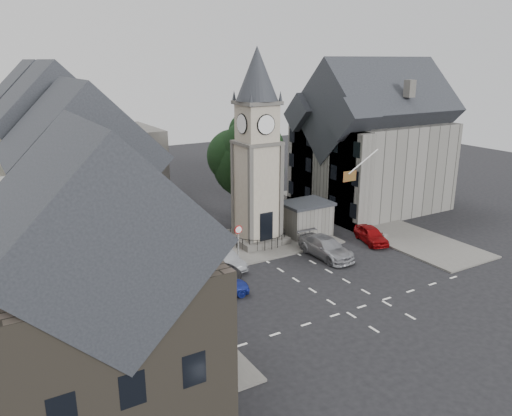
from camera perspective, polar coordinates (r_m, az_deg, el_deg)
ground at (r=37.13m, az=6.48°, el=-7.66°), size 120.00×120.00×0.00m
pavement_west at (r=37.07m, az=-15.27°, el=-8.10°), size 6.00×30.00×0.14m
pavement_east at (r=50.10m, az=12.00°, el=-1.34°), size 6.00×26.00×0.14m
central_island at (r=43.98m, az=1.79°, el=-3.51°), size 10.00×8.00×0.16m
road_markings at (r=33.37m, az=12.24°, el=-10.88°), size 20.00×8.00×0.01m
clock_tower at (r=41.12m, az=0.12°, el=6.70°), size 4.86×4.86×16.25m
stone_shelter at (r=44.88m, az=5.71°, el=-1.18°), size 4.30×3.30×3.08m
town_tree at (r=46.57m, az=-0.92°, el=6.44°), size 7.20×7.20×10.80m
warning_sign_post at (r=38.99m, az=-2.01°, el=-3.14°), size 0.70×0.19×2.85m
terrace_pink at (r=44.00m, az=-23.26°, el=3.96°), size 8.10×7.60×12.80m
terrace_cream at (r=36.26m, az=-21.47°, el=1.70°), size 8.10×7.60×12.80m
terrace_tudor at (r=28.78m, az=-18.65°, el=-2.54°), size 8.10×7.60×12.00m
building_sw_stone at (r=20.70m, az=-17.00°, el=-12.58°), size 8.60×7.60×10.40m
backdrop_west at (r=56.64m, az=-21.19°, el=4.07°), size 20.00×10.00×8.00m
east_building at (r=53.17m, az=13.11°, el=6.50°), size 14.40×11.40×12.60m
east_boundary_wall at (r=49.67m, az=8.09°, el=-0.84°), size 0.40×16.00×0.90m
flagpole at (r=42.90m, az=12.17°, el=5.22°), size 3.68×0.10×2.74m
car_west_blue at (r=33.50m, az=-4.31°, el=-9.06°), size 4.28×2.04×1.41m
car_west_silver at (r=32.05m, az=-9.63°, el=-10.59°), size 4.19×1.81×1.34m
car_west_grey at (r=35.65m, az=-6.22°, el=-7.34°), size 6.16×5.25×1.57m
car_island_silver at (r=38.01m, az=-3.46°, el=-5.91°), size 1.81×4.10×1.31m
car_island_east at (r=40.38m, az=7.99°, el=-4.46°), size 2.29×5.48×1.58m
car_east_red at (r=44.18m, az=13.03°, el=-2.99°), size 2.75×4.45×1.41m
pedestrian at (r=50.13m, az=11.02°, el=-0.42°), size 0.62×0.44×1.57m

